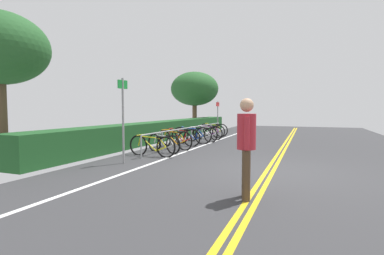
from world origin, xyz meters
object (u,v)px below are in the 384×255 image
bicycle_7 (209,131)px  sign_post_near (123,113)px  bicycle_1 (164,143)px  bicycle_4 (192,135)px  bicycle_6 (207,133)px  bicycle_8 (213,130)px  sign_post_far (218,114)px  bicycle_3 (180,137)px  tree_mid (195,89)px  pedestrian (246,141)px  bicycle_0 (152,146)px  bicycle_5 (201,134)px  bike_rack (191,131)px  bicycle_2 (174,140)px

bicycle_7 → sign_post_near: (-7.98, -0.06, 1.11)m
bicycle_1 → bicycle_4: bearing=0.3°
bicycle_6 → bicycle_8: size_ratio=0.97×
sign_post_far → bicycle_3: bearing=-178.9°
bicycle_6 → tree_mid: 7.45m
bicycle_3 → bicycle_7: size_ratio=1.06×
bicycle_3 → pedestrian: bearing=-147.3°
bicycle_0 → bicycle_5: 4.59m
bicycle_4 → sign_post_near: size_ratio=0.74×
bike_rack → sign_post_near: 5.20m
bike_rack → bicycle_2: (-1.89, -0.02, -0.21)m
bike_rack → bicycle_1: (-2.81, -0.04, -0.25)m
bicycle_3 → bicycle_6: bicycle_3 is taller
tree_mid → bicycle_8: bearing=-147.4°
bicycle_1 → bicycle_2: size_ratio=0.88×
bicycle_4 → pedestrian: pedestrian is taller
bicycle_2 → bicycle_6: bearing=-1.2°
bicycle_1 → bicycle_6: bearing=-0.7°
bicycle_4 → tree_mid: bearing=20.1°
bicycle_6 → sign_post_far: sign_post_far is taller
bicycle_2 → bicycle_1: bearing=-178.9°
bicycle_4 → sign_post_far: size_ratio=0.89×
bicycle_8 → sign_post_far: sign_post_far is taller
bicycle_3 → bicycle_5: bearing=-8.1°
bicycle_1 → pedestrian: pedestrian is taller
bicycle_4 → pedestrian: size_ratio=1.03×
bicycle_0 → bicycle_6: (5.62, -0.02, 0.00)m
bicycle_1 → bicycle_4: (2.76, 0.01, 0.05)m
bicycle_1 → bicycle_5: (3.67, -0.09, 0.02)m
bicycle_7 → sign_post_near: sign_post_near is taller
bicycle_2 → sign_post_near: size_ratio=0.73×
bicycle_4 → tree_mid: size_ratio=0.42×
bicycle_7 → bicycle_5: bearing=-173.2°
bike_rack → bicycle_1: 2.82m
bicycle_1 → tree_mid: tree_mid is taller
bicycle_0 → tree_mid: bearing=14.4°
bicycle_3 → bicycle_6: bearing=-4.6°
bicycle_7 → bicycle_1: bearing=-178.5°
bicycle_1 → bicycle_3: bearing=5.2°
bicycle_4 → bicycle_7: bicycle_4 is taller
bicycle_4 → bicycle_0: bearing=-179.2°
bicycle_2 → bicycle_3: same height
bicycle_6 → pedestrian: (-9.02, -3.73, 0.66)m
bike_rack → bicycle_1: size_ratio=5.50×
pedestrian → sign_post_near: (2.00, 3.89, 0.44)m
bicycle_5 → sign_post_near: sign_post_near is taller
bicycle_0 → bicycle_4: bicycle_4 is taller
bicycle_2 → pedestrian: bearing=-143.9°
bicycle_6 → sign_post_near: (-7.02, 0.15, 1.10)m
bicycle_0 → bicycle_3: (2.76, 0.21, 0.02)m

